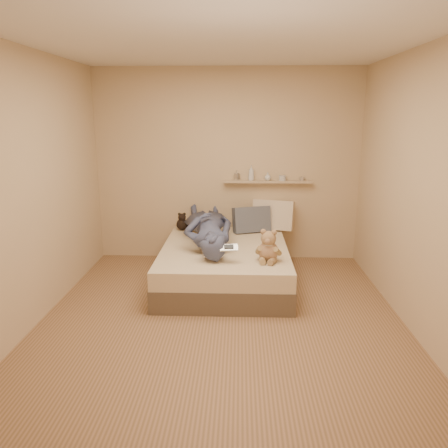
{
  "coord_description": "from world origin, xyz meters",
  "views": [
    {
      "loc": [
        0.17,
        -4.07,
        2.0
      ],
      "look_at": [
        0.0,
        0.65,
        0.8
      ],
      "focal_mm": 35.0,
      "sensor_mm": 36.0,
      "label": 1
    }
  ],
  "objects_px": {
    "pillow_grey": "(252,219)",
    "dark_plush": "(182,223)",
    "pillow_cream": "(273,215)",
    "person": "(208,227)",
    "teddy_bear": "(268,248)",
    "bed": "(225,264)",
    "wall_shelf": "(268,182)",
    "game_console": "(229,248)"
  },
  "relations": [
    {
      "from": "pillow_grey",
      "to": "person",
      "type": "xyz_separation_m",
      "value": [
        -0.55,
        -0.53,
        0.03
      ]
    },
    {
      "from": "teddy_bear",
      "to": "dark_plush",
      "type": "height_order",
      "value": "teddy_bear"
    },
    {
      "from": "teddy_bear",
      "to": "person",
      "type": "xyz_separation_m",
      "value": [
        -0.7,
        0.68,
        0.05
      ]
    },
    {
      "from": "person",
      "to": "wall_shelf",
      "type": "distance_m",
      "value": 1.16
    },
    {
      "from": "dark_plush",
      "to": "person",
      "type": "xyz_separation_m",
      "value": [
        0.39,
        -0.58,
        0.09
      ]
    },
    {
      "from": "bed",
      "to": "pillow_cream",
      "type": "height_order",
      "value": "pillow_cream"
    },
    {
      "from": "game_console",
      "to": "teddy_bear",
      "type": "bearing_deg",
      "value": 9.55
    },
    {
      "from": "bed",
      "to": "teddy_bear",
      "type": "xyz_separation_m",
      "value": [
        0.48,
        -0.52,
        0.37
      ]
    },
    {
      "from": "wall_shelf",
      "to": "game_console",
      "type": "bearing_deg",
      "value": -108.01
    },
    {
      "from": "person",
      "to": "wall_shelf",
      "type": "relative_size",
      "value": 1.38
    },
    {
      "from": "game_console",
      "to": "pillow_cream",
      "type": "height_order",
      "value": "pillow_cream"
    },
    {
      "from": "bed",
      "to": "pillow_cream",
      "type": "bearing_deg",
      "value": 52.72
    },
    {
      "from": "pillow_grey",
      "to": "person",
      "type": "distance_m",
      "value": 0.77
    },
    {
      "from": "game_console",
      "to": "person",
      "type": "distance_m",
      "value": 0.8
    },
    {
      "from": "bed",
      "to": "person",
      "type": "distance_m",
      "value": 0.5
    },
    {
      "from": "teddy_bear",
      "to": "game_console",
      "type": "bearing_deg",
      "value": -170.45
    },
    {
      "from": "teddy_bear",
      "to": "dark_plush",
      "type": "bearing_deg",
      "value": 130.88
    },
    {
      "from": "dark_plush",
      "to": "game_console",
      "type": "bearing_deg",
      "value": -63.3
    },
    {
      "from": "bed",
      "to": "pillow_grey",
      "type": "xyz_separation_m",
      "value": [
        0.34,
        0.69,
        0.4
      ]
    },
    {
      "from": "bed",
      "to": "wall_shelf",
      "type": "distance_m",
      "value": 1.38
    },
    {
      "from": "pillow_grey",
      "to": "dark_plush",
      "type": "bearing_deg",
      "value": 176.92
    },
    {
      "from": "game_console",
      "to": "teddy_bear",
      "type": "xyz_separation_m",
      "value": [
        0.42,
        0.07,
        -0.02
      ]
    },
    {
      "from": "bed",
      "to": "teddy_bear",
      "type": "relative_size",
      "value": 5.25
    },
    {
      "from": "dark_plush",
      "to": "person",
      "type": "bearing_deg",
      "value": -56.03
    },
    {
      "from": "bed",
      "to": "game_console",
      "type": "bearing_deg",
      "value": -84.02
    },
    {
      "from": "teddy_bear",
      "to": "wall_shelf",
      "type": "xyz_separation_m",
      "value": [
        0.07,
        1.43,
        0.5
      ]
    },
    {
      "from": "pillow_cream",
      "to": "pillow_grey",
      "type": "distance_m",
      "value": 0.33
    },
    {
      "from": "teddy_bear",
      "to": "pillow_grey",
      "type": "xyz_separation_m",
      "value": [
        -0.15,
        1.21,
        0.02
      ]
    },
    {
      "from": "teddy_bear",
      "to": "pillow_grey",
      "type": "relative_size",
      "value": 0.72
    },
    {
      "from": "dark_plush",
      "to": "wall_shelf",
      "type": "bearing_deg",
      "value": 8.26
    },
    {
      "from": "bed",
      "to": "pillow_grey",
      "type": "bearing_deg",
      "value": 64.09
    },
    {
      "from": "dark_plush",
      "to": "pillow_grey",
      "type": "relative_size",
      "value": 0.49
    },
    {
      "from": "pillow_grey",
      "to": "wall_shelf",
      "type": "bearing_deg",
      "value": 45.55
    },
    {
      "from": "game_console",
      "to": "pillow_cream",
      "type": "bearing_deg",
      "value": 68.16
    },
    {
      "from": "pillow_cream",
      "to": "person",
      "type": "bearing_deg",
      "value": -141.6
    },
    {
      "from": "game_console",
      "to": "teddy_bear",
      "type": "relative_size",
      "value": 0.55
    },
    {
      "from": "teddy_bear",
      "to": "pillow_cream",
      "type": "relative_size",
      "value": 0.66
    },
    {
      "from": "pillow_cream",
      "to": "person",
      "type": "xyz_separation_m",
      "value": [
        -0.85,
        -0.67,
        -0.0
      ]
    },
    {
      "from": "wall_shelf",
      "to": "person",
      "type": "bearing_deg",
      "value": -135.57
    },
    {
      "from": "pillow_cream",
      "to": "dark_plush",
      "type": "bearing_deg",
      "value": -175.89
    },
    {
      "from": "pillow_cream",
      "to": "person",
      "type": "relative_size",
      "value": 0.33
    },
    {
      "from": "teddy_bear",
      "to": "bed",
      "type": "bearing_deg",
      "value": 132.9
    }
  ]
}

